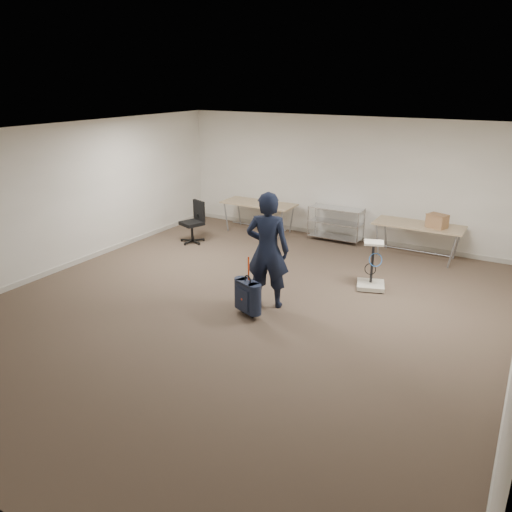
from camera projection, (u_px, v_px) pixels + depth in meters
The scene contains 10 objects.
ground at pixel (241, 309), 8.18m from camera, with size 9.00×9.00×0.00m, color #4A3A2D.
room_shell at pixel (279, 279), 9.29m from camera, with size 8.00×9.00×9.00m.
folding_table_left at pixel (259, 205), 12.07m from camera, with size 1.80×0.75×0.73m.
folding_table_right at pixel (419, 227), 10.29m from camera, with size 1.80×0.75×0.73m.
wire_shelf at pixel (336, 223), 11.46m from camera, with size 1.22×0.47×0.80m.
person at pixel (268, 250), 8.01m from camera, with size 0.70×0.46×1.93m, color black.
suitcase at pixel (248, 296), 7.84m from camera, with size 0.41×0.33×0.99m.
office_chair at pixel (194, 230), 11.44m from camera, with size 0.58×0.58×0.95m.
equipment_cart at pixel (371, 276), 8.92m from camera, with size 0.60×0.60×0.88m.
cardboard_box at pixel (437, 221), 10.00m from camera, with size 0.37×0.28×0.28m, color #986246.
Camera 1 is at (3.90, -6.31, 3.57)m, focal length 35.00 mm.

